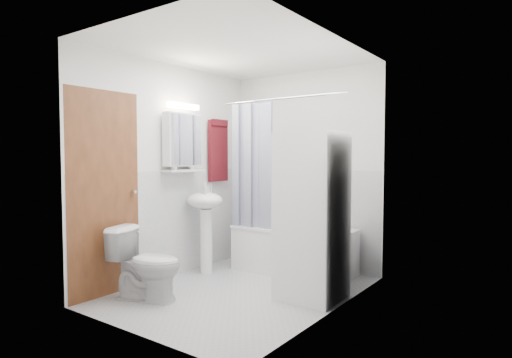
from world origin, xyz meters
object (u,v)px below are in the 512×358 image
Objects in this scene: bathtub at (294,248)px; washer_dryer at (312,216)px; toilet at (146,264)px; sink at (205,213)px.

washer_dryer is (0.60, -0.68, 0.50)m from bathtub.
toilet reaches higher than bathtub.
washer_dryer reaches higher than toilet.
toilet is at bearing -80.06° from sink.
washer_dryer is at bearing -2.56° from sink.
bathtub is 0.87× the size of washer_dryer.
bathtub is 1.11m from sink.
sink is at bearing -143.22° from bathtub.
bathtub is at bearing 130.04° from washer_dryer.
washer_dryer is at bearing -70.92° from toilet.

